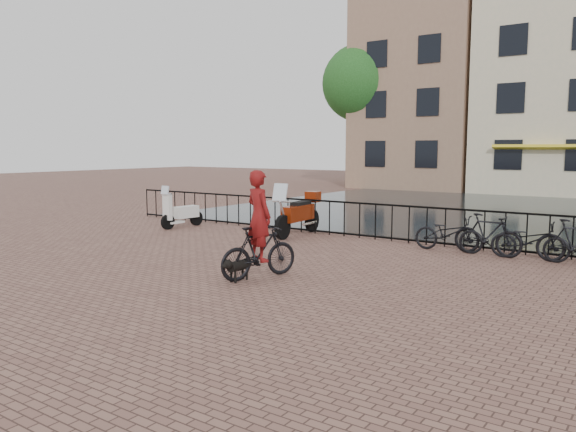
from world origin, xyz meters
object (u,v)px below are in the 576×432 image
Objects in this scene: motorcycle at (298,208)px; cyclist at (259,231)px; scooter at (182,206)px; dog at (239,269)px.

cyclist is at bearing -67.90° from motorcycle.
motorcycle is at bearing 14.52° from scooter.
cyclist is 0.84m from dog.
dog is at bearing 86.57° from cyclist.
motorcycle is at bearing -45.16° from cyclist.
scooter is (-4.01, -0.75, -0.10)m from motorcycle.
cyclist is 5.52m from motorcycle.
cyclist is 1.61× the size of scooter.
cyclist is 7.70m from scooter.
scooter reaches higher than dog.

